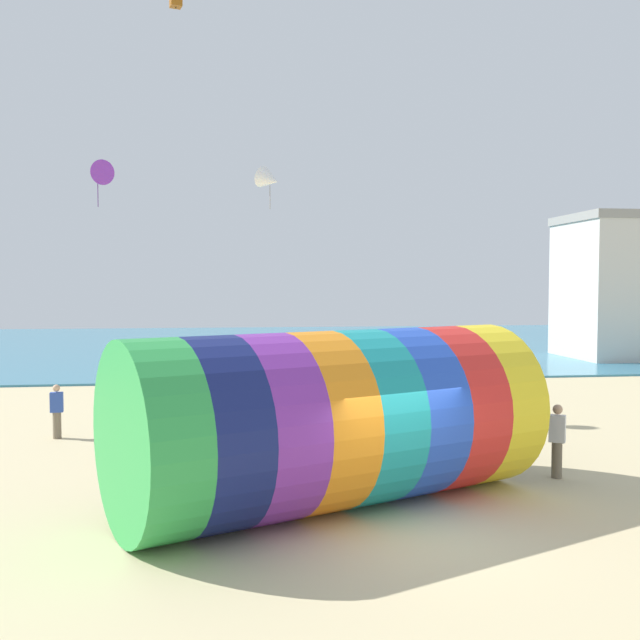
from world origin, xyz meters
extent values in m
plane|color=#CCBA8C|center=(0.00, 0.00, 0.00)|extent=(120.00, 120.00, 0.00)
cube|color=teal|center=(0.00, 40.00, 0.05)|extent=(120.00, 40.00, 0.10)
cylinder|color=green|center=(-4.66, 0.23, 1.79)|extent=(2.42, 3.71, 3.58)
cylinder|color=navy|center=(-3.67, 0.66, 1.79)|extent=(2.42, 3.71, 3.58)
cylinder|color=purple|center=(-2.68, 1.09, 1.79)|extent=(2.42, 3.71, 3.58)
cylinder|color=orange|center=(-1.69, 1.52, 1.79)|extent=(2.42, 3.71, 3.58)
cylinder|color=teal|center=(-0.70, 1.96, 1.79)|extent=(2.42, 3.71, 3.58)
cylinder|color=blue|center=(0.28, 2.39, 1.79)|extent=(2.42, 3.71, 3.58)
cylinder|color=red|center=(1.27, 2.82, 1.79)|extent=(2.42, 3.71, 3.58)
cylinder|color=yellow|center=(2.26, 3.25, 1.79)|extent=(2.42, 3.71, 3.58)
cylinder|color=black|center=(2.78, 3.47, 1.79)|extent=(1.37, 3.04, 3.29)
cylinder|color=#726651|center=(4.29, 3.18, 0.42)|extent=(0.24, 0.24, 0.84)
cube|color=white|center=(4.29, 3.18, 1.16)|extent=(0.42, 0.38, 0.63)
sphere|color=tan|center=(4.29, 3.18, 1.61)|extent=(0.23, 0.23, 0.23)
cone|color=purple|center=(-8.34, 16.66, 8.87)|extent=(1.38, 1.41, 1.05)
cylinder|color=#4C1E6B|center=(-8.34, 16.66, 8.07)|extent=(0.03, 0.03, 1.06)
cone|color=white|center=(-1.86, 11.92, 8.05)|extent=(1.19, 1.17, 0.93)
cylinder|color=gray|center=(-1.86, 11.92, 7.45)|extent=(0.03, 0.03, 0.80)
cube|color=#8F4F12|center=(-4.52, 5.92, 11.51)|extent=(0.34, 0.34, 0.29)
cylinder|color=black|center=(5.73, 10.70, 0.41)|extent=(0.24, 0.24, 0.82)
cube|color=#338C4C|center=(5.73, 10.70, 1.13)|extent=(0.33, 0.41, 0.61)
sphere|color=#9E7051|center=(5.73, 10.70, 1.57)|extent=(0.22, 0.22, 0.22)
cylinder|color=black|center=(4.96, 9.03, 0.37)|extent=(0.24, 0.24, 0.75)
cube|color=yellow|center=(4.96, 9.03, 1.03)|extent=(0.38, 0.26, 0.56)
sphere|color=tan|center=(4.96, 9.03, 1.43)|extent=(0.20, 0.20, 0.20)
cylinder|color=#726651|center=(-8.27, 9.07, 0.39)|extent=(0.24, 0.24, 0.77)
cube|color=#2D4CA5|center=(-8.27, 9.07, 1.07)|extent=(0.38, 0.26, 0.58)
sphere|color=tan|center=(-8.27, 9.07, 1.48)|extent=(0.21, 0.21, 0.21)
camera|label=1|loc=(-3.27, -12.37, 4.53)|focal=40.00mm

